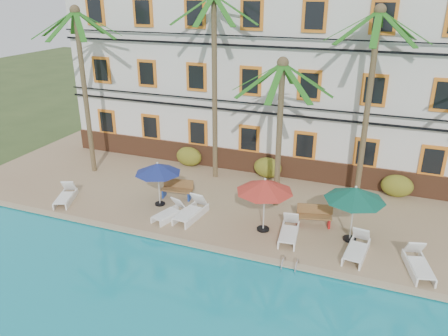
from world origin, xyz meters
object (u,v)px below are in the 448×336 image
at_px(palm_d, 371,83).
at_px(lounger_c, 191,211).
at_px(umbrella_green, 355,194).
at_px(lounger_a, 66,196).
at_px(umbrella_blue, 158,169).
at_px(bench_left, 177,189).
at_px(palm_a, 82,71).
at_px(pool_ladder, 290,267).
at_px(palm_c, 280,113).
at_px(lounger_d, 289,231).
at_px(palm_b, 214,65).
at_px(lounger_e, 357,248).
at_px(umbrella_red, 265,186).
at_px(bench_right, 314,215).
at_px(lounger_b, 170,212).
at_px(lounger_f, 418,264).

distance_m(palm_d, lounger_c, 9.56).
height_order(umbrella_green, lounger_a, umbrella_green).
relative_size(umbrella_blue, bench_left, 1.38).
distance_m(palm_a, pool_ladder, 14.31).
xyz_separation_m(palm_c, lounger_d, (1.24, -2.64, -4.13)).
bearing_deg(bench_left, palm_b, 76.26).
relative_size(lounger_d, pool_ladder, 2.63).
distance_m(umbrella_blue, lounger_e, 9.16).
bearing_deg(palm_a, pool_ladder, -22.45).
bearing_deg(palm_a, bench_left, -13.33).
distance_m(palm_b, umbrella_green, 9.29).
height_order(umbrella_blue, umbrella_green, umbrella_green).
distance_m(umbrella_blue, bench_left, 1.70).
xyz_separation_m(palm_b, umbrella_red, (3.98, -4.48, -3.88)).
bearing_deg(palm_a, lounger_e, -13.14).
relative_size(umbrella_red, lounger_d, 1.21).
distance_m(palm_a, umbrella_blue, 6.94).
distance_m(umbrella_red, bench_left, 5.17).
distance_m(umbrella_red, pool_ladder, 3.42).
bearing_deg(palm_a, umbrella_blue, -23.37).
relative_size(palm_d, bench_right, 5.61).
xyz_separation_m(palm_a, umbrella_red, (10.55, -2.83, -3.48)).
bearing_deg(umbrella_blue, lounger_b, -43.04).
height_order(umbrella_blue, lounger_f, umbrella_blue).
xyz_separation_m(palm_a, pool_ladder, (12.21, -5.05, -5.50)).
distance_m(palm_c, bench_left, 6.16).
relative_size(palm_b, bench_right, 5.95).
height_order(lounger_a, bench_left, bench_left).
distance_m(umbrella_green, lounger_a, 13.12).
relative_size(umbrella_red, umbrella_green, 0.99).
bearing_deg(bench_right, palm_a, 172.39).
relative_size(umbrella_green, pool_ladder, 3.20).
xyz_separation_m(lounger_b, lounger_c, (0.88, 0.36, 0.05)).
bearing_deg(bench_right, palm_c, 147.39).
relative_size(palm_c, lounger_d, 3.46).
distance_m(bench_left, pool_ladder, 7.37).
height_order(umbrella_green, pool_ladder, umbrella_green).
xyz_separation_m(palm_a, palm_c, (10.45, -0.40, -1.08)).
bearing_deg(palm_b, lounger_e, -32.69).
relative_size(umbrella_red, pool_ladder, 3.18).
height_order(palm_a, pool_ladder, palm_a).
xyz_separation_m(lounger_f, bench_left, (-10.68, 2.21, 0.18)).
bearing_deg(umbrella_blue, umbrella_green, -0.01).
relative_size(palm_a, umbrella_red, 3.65).
bearing_deg(umbrella_red, umbrella_green, 8.21).
distance_m(umbrella_green, bench_right, 2.33).
bearing_deg(palm_d, palm_c, -150.47).
height_order(palm_d, lounger_e, palm_d).
distance_m(lounger_f, bench_right, 4.53).
bearing_deg(umbrella_blue, palm_b, 73.54).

